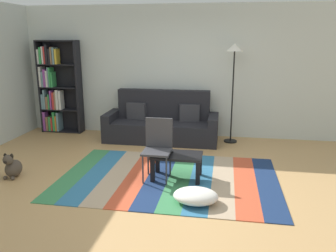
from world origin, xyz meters
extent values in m
plane|color=tan|center=(0.00, 0.00, 0.00)|extent=(14.00, 14.00, 0.00)
cube|color=silver|center=(0.00, 2.55, 1.35)|extent=(6.80, 0.10, 2.70)
cube|color=#387F4C|center=(-1.28, 0.09, 0.01)|extent=(0.32, 2.16, 0.01)
cube|color=teal|center=(-0.96, 0.09, 0.01)|extent=(0.32, 2.16, 0.01)
cube|color=tan|center=(-0.64, 0.09, 0.01)|extent=(0.32, 2.16, 0.01)
cube|color=#C64C2D|center=(-0.32, 0.09, 0.01)|extent=(0.32, 2.16, 0.01)
cube|color=navy|center=(0.00, 0.09, 0.01)|extent=(0.32, 2.16, 0.01)
cube|color=#387F4C|center=(0.32, 0.09, 0.01)|extent=(0.32, 2.16, 0.01)
cube|color=teal|center=(0.64, 0.09, 0.01)|extent=(0.32, 2.16, 0.01)
cube|color=tan|center=(0.96, 0.09, 0.01)|extent=(0.32, 2.16, 0.01)
cube|color=#C64C2D|center=(1.28, 0.09, 0.01)|extent=(0.32, 2.16, 0.01)
cube|color=navy|center=(1.60, 0.09, 0.01)|extent=(0.32, 2.16, 0.01)
cube|color=black|center=(-0.31, 1.95, 0.20)|extent=(1.90, 0.80, 0.40)
cube|color=black|center=(-0.31, 2.25, 0.70)|extent=(1.90, 0.20, 0.60)
cube|color=black|center=(-1.35, 1.95, 0.28)|extent=(0.18, 0.80, 0.56)
cube|color=black|center=(0.73, 1.95, 0.28)|extent=(0.18, 0.80, 0.56)
cube|color=#333338|center=(-0.86, 2.13, 0.56)|extent=(0.42, 0.19, 0.36)
cube|color=#333338|center=(0.24, 2.13, 0.56)|extent=(0.42, 0.19, 0.36)
cube|color=black|center=(-3.03, 2.30, 0.99)|extent=(0.04, 0.28, 1.99)
cube|color=black|center=(-2.17, 2.30, 0.99)|extent=(0.04, 0.28, 1.99)
cube|color=black|center=(-2.60, 2.43, 0.99)|extent=(0.90, 0.01, 1.99)
cube|color=black|center=(-2.60, 2.30, 0.02)|extent=(0.86, 0.28, 0.02)
cube|color=black|center=(-2.60, 2.30, 0.51)|extent=(0.86, 0.28, 0.02)
cube|color=black|center=(-2.60, 2.30, 0.99)|extent=(0.86, 0.28, 0.02)
cube|color=black|center=(-2.60, 2.30, 1.48)|extent=(0.86, 0.28, 0.02)
cube|color=black|center=(-2.60, 2.30, 1.97)|extent=(0.86, 0.28, 0.02)
cube|color=purple|center=(-2.99, 2.26, 0.24)|extent=(0.05, 0.17, 0.42)
cube|color=#8C6647|center=(-2.92, 2.25, 0.18)|extent=(0.05, 0.17, 0.31)
cube|color=green|center=(-2.86, 2.28, 0.18)|extent=(0.05, 0.22, 0.31)
cube|color=red|center=(-2.82, 2.30, 0.18)|extent=(0.03, 0.25, 0.31)
cube|color=green|center=(-2.76, 2.29, 0.24)|extent=(0.05, 0.23, 0.42)
cube|color=orange|center=(-2.72, 2.30, 0.20)|extent=(0.03, 0.26, 0.34)
cube|color=#668C99|center=(-2.67, 2.29, 0.24)|extent=(0.04, 0.23, 0.41)
cube|color=#668C99|center=(-2.99, 2.27, 0.68)|extent=(0.05, 0.21, 0.33)
cube|color=#668C99|center=(-2.94, 2.25, 0.73)|extent=(0.04, 0.17, 0.43)
cube|color=#8C6647|center=(-2.89, 2.26, 0.65)|extent=(0.05, 0.18, 0.28)
cube|color=green|center=(-2.84, 2.26, 0.68)|extent=(0.03, 0.17, 0.33)
cube|color=purple|center=(-2.79, 2.26, 0.72)|extent=(0.04, 0.18, 0.41)
cube|color=red|center=(-2.73, 2.29, 0.70)|extent=(0.04, 0.23, 0.37)
cube|color=#8C6647|center=(-2.69, 2.26, 0.71)|extent=(0.03, 0.18, 0.39)
cube|color=silver|center=(-2.64, 2.27, 0.73)|extent=(0.05, 0.20, 0.43)
cube|color=silver|center=(-2.58, 2.26, 0.72)|extent=(0.05, 0.18, 0.41)
cube|color=silver|center=(-2.99, 2.30, 1.22)|extent=(0.04, 0.26, 0.43)
cube|color=#668C99|center=(-2.94, 2.29, 1.17)|extent=(0.04, 0.23, 0.33)
cube|color=purple|center=(-2.89, 2.30, 1.19)|extent=(0.05, 0.26, 0.38)
cube|color=silver|center=(-2.84, 2.27, 1.18)|extent=(0.04, 0.20, 0.35)
cube|color=#668C99|center=(-2.80, 2.27, 1.21)|extent=(0.03, 0.20, 0.42)
cube|color=green|center=(-2.77, 2.27, 1.21)|extent=(0.03, 0.21, 0.42)
cube|color=green|center=(-2.73, 2.26, 1.16)|extent=(0.04, 0.19, 0.32)
cube|color=silver|center=(-2.99, 2.29, 1.64)|extent=(0.04, 0.23, 0.30)
cube|color=green|center=(-2.94, 2.26, 1.67)|extent=(0.04, 0.18, 0.35)
cube|color=silver|center=(-2.89, 2.26, 1.67)|extent=(0.04, 0.18, 0.36)
cube|color=red|center=(-2.85, 2.25, 1.67)|extent=(0.03, 0.16, 0.37)
cube|color=black|center=(-2.80, 2.26, 1.70)|extent=(0.05, 0.18, 0.41)
cube|color=black|center=(-2.74, 2.28, 1.65)|extent=(0.05, 0.22, 0.32)
cube|color=#8C6647|center=(-2.70, 2.25, 1.67)|extent=(0.03, 0.17, 0.35)
cube|color=#668C99|center=(-2.65, 2.28, 1.66)|extent=(0.04, 0.22, 0.35)
cube|color=gold|center=(-2.59, 2.26, 1.65)|extent=(0.05, 0.17, 0.32)
cube|color=black|center=(0.28, 0.10, 0.37)|extent=(0.74, 0.44, 0.04)
cube|color=black|center=(-0.05, -0.08, 0.18)|extent=(0.06, 0.06, 0.34)
cube|color=black|center=(0.61, -0.08, 0.18)|extent=(0.06, 0.06, 0.34)
cube|color=black|center=(-0.05, 0.28, 0.18)|extent=(0.06, 0.06, 0.34)
cube|color=black|center=(0.61, 0.28, 0.18)|extent=(0.06, 0.06, 0.34)
ellipsoid|color=white|center=(0.63, -0.64, 0.10)|extent=(0.57, 0.44, 0.18)
ellipsoid|color=#473D33|center=(-2.15, -0.23, 0.13)|extent=(0.22, 0.30, 0.26)
sphere|color=#473D33|center=(-2.15, -0.34, 0.30)|extent=(0.15, 0.15, 0.15)
ellipsoid|color=black|center=(-2.15, -0.40, 0.29)|extent=(0.06, 0.07, 0.05)
ellipsoid|color=black|center=(-2.21, -0.32, 0.36)|extent=(0.05, 0.04, 0.08)
ellipsoid|color=black|center=(-2.10, -0.32, 0.36)|extent=(0.05, 0.04, 0.08)
sphere|color=#473D33|center=(-2.21, -0.37, 0.03)|extent=(0.06, 0.06, 0.06)
sphere|color=#473D33|center=(-2.09, -0.37, 0.03)|extent=(0.06, 0.06, 0.06)
cylinder|color=black|center=(1.08, 2.13, 0.01)|extent=(0.26, 0.26, 0.02)
cylinder|color=black|center=(1.08, 2.13, 0.91)|extent=(0.03, 0.03, 1.77)
cone|color=white|center=(1.08, 2.13, 1.86)|extent=(0.32, 0.32, 0.14)
cube|color=black|center=(0.17, 0.10, 0.39)|extent=(0.11, 0.15, 0.02)
cube|color=#38383D|center=(0.00, 0.00, 0.44)|extent=(0.40, 0.40, 0.03)
cube|color=#38383D|center=(0.00, 0.18, 0.68)|extent=(0.40, 0.03, 0.44)
cylinder|color=#38383D|center=(-0.17, -0.17, 0.21)|extent=(0.02, 0.02, 0.42)
cylinder|color=#38383D|center=(0.17, -0.17, 0.21)|extent=(0.02, 0.02, 0.42)
cylinder|color=#38383D|center=(-0.17, 0.17, 0.21)|extent=(0.02, 0.02, 0.42)
cylinder|color=#38383D|center=(0.17, 0.17, 0.21)|extent=(0.02, 0.02, 0.42)
camera|label=1|loc=(0.94, -4.59, 2.04)|focal=36.57mm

